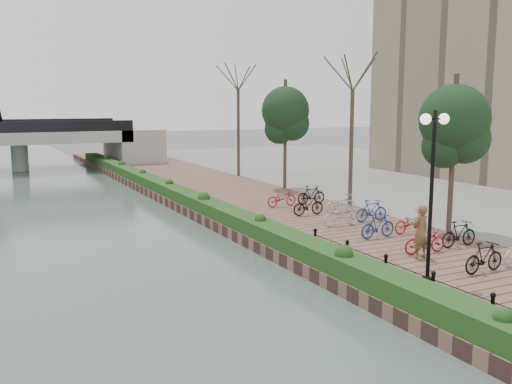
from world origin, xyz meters
TOP-DOWN VIEW (x-y plane):
  - ground at (0.00, 0.00)m, footprint 220.00×220.00m
  - promenade at (4.00, 17.50)m, footprint 8.00×75.00m
  - inland_pavement at (20.00, 17.50)m, footprint 24.00×75.00m
  - hedge at (0.60, 20.00)m, footprint 1.10×56.00m
  - chain_fence at (1.40, 2.00)m, footprint 0.10×14.10m
  - lamppost at (2.42, 4.29)m, footprint 1.02×0.32m
  - pedestrian at (4.00, 6.36)m, footprint 0.73×0.52m
  - bicycle_parking at (5.49, 9.44)m, footprint 2.40×17.32m
  - street_trees at (8.00, 12.68)m, footprint 3.20×37.12m

SIDE VIEW (x-z plane):
  - ground at x=0.00m, z-range 0.00..0.00m
  - promenade at x=4.00m, z-range 0.00..0.50m
  - inland_pavement at x=20.00m, z-range 0.00..0.50m
  - hedge at x=0.60m, z-range 0.50..1.10m
  - chain_fence at x=1.40m, z-range 0.50..1.20m
  - bicycle_parking at x=5.49m, z-range 0.47..1.47m
  - pedestrian at x=4.00m, z-range 0.50..2.38m
  - street_trees at x=8.00m, z-range 0.29..7.09m
  - lamppost at x=2.42m, z-range 1.61..6.72m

